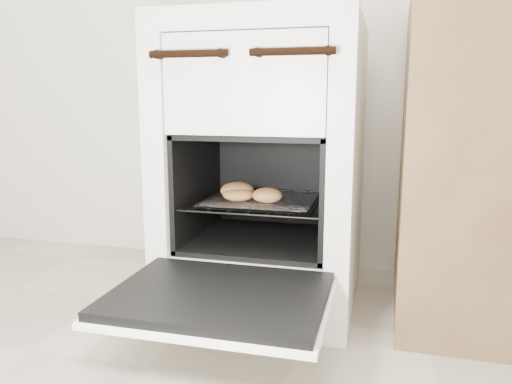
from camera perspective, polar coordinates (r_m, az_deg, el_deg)
stove at (r=1.55m, az=1.27°, el=2.60°), size 0.56×0.62×0.86m
oven_door at (r=1.17m, az=-4.23°, el=-11.99°), size 0.50×0.39×0.04m
oven_rack at (r=1.51m, az=0.71°, el=-1.02°), size 0.41×0.39×0.01m
foil_sheet at (r=1.49m, az=0.54°, el=-0.95°), size 0.32×0.28×0.01m
baked_rolls at (r=1.47m, az=-1.15°, el=-0.09°), size 0.22×0.15×0.05m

